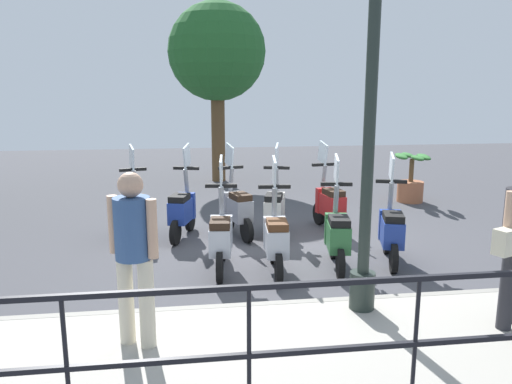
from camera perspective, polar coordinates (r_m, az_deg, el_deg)
name	(u,v)px	position (r m, az deg, el deg)	size (l,w,h in m)	color
ground_plane	(290,251)	(7.70, 3.92, -6.78)	(28.00, 28.00, 0.00)	#424247
promenade_walkway	(360,352)	(4.87, 11.75, -17.50)	(2.20, 20.00, 0.15)	#A39E93
fence_railing	(417,321)	(3.65, 17.89, -13.90)	(0.04, 16.03, 1.07)	black
lamp_post_near	(369,143)	(5.10, 12.77, 5.44)	(0.26, 0.90, 3.98)	#232D28
pedestrian_distant	(134,246)	(4.52, -13.82, -6.06)	(0.43, 0.44, 1.59)	beige
tree_distant	(217,53)	(13.39, -4.48, 15.54)	(2.53, 2.53, 4.65)	brown
potted_palm	(411,182)	(11.44, 17.26, 1.14)	(1.06, 0.66, 1.05)	#9E5B3D
scooter_near_0	(391,230)	(7.31, 15.20, -4.21)	(1.20, 0.53, 1.54)	black
scooter_near_1	(337,234)	(6.94, 9.28, -4.78)	(1.23, 0.47, 1.54)	black
scooter_near_2	(276,238)	(6.68, 2.29, -5.30)	(1.23, 0.44, 1.54)	black
scooter_near_3	(221,237)	(6.75, -4.04, -5.13)	(1.23, 0.44, 1.54)	black
scooter_far_0	(330,204)	(8.75, 8.41, -1.32)	(1.23, 0.47, 1.54)	black
scooter_far_1	(275,209)	(8.30, 2.14, -1.91)	(1.20, 0.53, 1.54)	black
scooter_far_2	(237,208)	(8.34, -2.16, -1.85)	(1.20, 0.54, 1.54)	black
scooter_far_3	(182,209)	(8.33, -8.41, -1.98)	(1.20, 0.54, 1.54)	black
scooter_far_4	(138,211)	(8.35, -13.36, -2.16)	(1.21, 0.53, 1.54)	black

